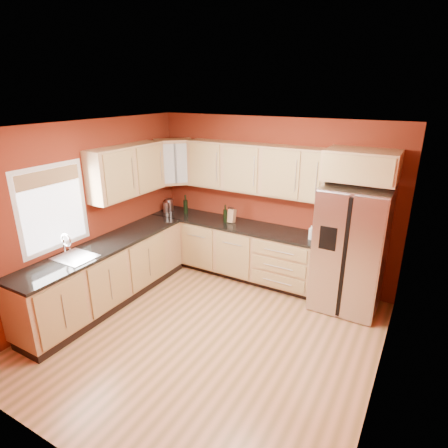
{
  "coord_description": "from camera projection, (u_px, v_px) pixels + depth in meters",
  "views": [
    {
      "loc": [
        2.18,
        -3.39,
        2.99
      ],
      "look_at": [
        -0.26,
        0.9,
        1.2
      ],
      "focal_mm": 30.0,
      "sensor_mm": 36.0,
      "label": 1
    }
  ],
  "objects": [
    {
      "name": "wine_bottle_a",
      "position": [
        186.0,
        204.0,
        6.52
      ],
      "size": [
        0.08,
        0.08,
        0.34
      ],
      "primitive_type": null,
      "rotation": [
        0.0,
        0.0,
        -0.01
      ],
      "color": "black",
      "rests_on": "countertop_back"
    },
    {
      "name": "wine_bottle_b",
      "position": [
        225.0,
        214.0,
        6.09
      ],
      "size": [
        0.08,
        0.08,
        0.3
      ],
      "primitive_type": null,
      "rotation": [
        0.0,
        0.0,
        -0.13
      ],
      "color": "black",
      "rests_on": "countertop_back"
    },
    {
      "name": "canister_left",
      "position": [
        169.0,
        205.0,
        6.71
      ],
      "size": [
        0.14,
        0.14,
        0.22
      ],
      "primitive_type": "cylinder",
      "rotation": [
        0.0,
        0.0,
        0.05
      ],
      "color": "#BCBCC1",
      "rests_on": "countertop_back"
    },
    {
      "name": "refrigerator",
      "position": [
        350.0,
        249.0,
        5.2
      ],
      "size": [
        0.9,
        0.75,
        1.78
      ],
      "primitive_type": "cube",
      "color": "#BCBCC1",
      "rests_on": "floor"
    },
    {
      "name": "base_cabinets_left",
      "position": [
        107.0,
        275.0,
        5.44
      ],
      "size": [
        0.6,
        2.8,
        0.88
      ],
      "primitive_type": "cube",
      "color": "#9E774D",
      "rests_on": "floor"
    },
    {
      "name": "wall_right",
      "position": [
        389.0,
        284.0,
        3.43
      ],
      "size": [
        0.04,
        4.0,
        2.6
      ],
      "primitive_type": "cube",
      "color": "maroon",
      "rests_on": "floor"
    },
    {
      "name": "over_fridge_cabinet",
      "position": [
        362.0,
        165.0,
        4.86
      ],
      "size": [
        0.92,
        0.6,
        0.4
      ],
      "primitive_type": "cube",
      "color": "#9E774D",
      "rests_on": "wall_back"
    },
    {
      "name": "upper_cabinets_left",
      "position": [
        127.0,
        171.0,
        5.62
      ],
      "size": [
        0.33,
        1.35,
        0.75
      ],
      "primitive_type": "cube",
      "color": "#9E774D",
      "rests_on": "wall_left"
    },
    {
      "name": "countertop_back",
      "position": [
        232.0,
        224.0,
        6.13
      ],
      "size": [
        2.9,
        0.62,
        0.04
      ],
      "primitive_type": "cube",
      "color": "black",
      "rests_on": "base_cabinets_back"
    },
    {
      "name": "base_cabinets_back",
      "position": [
        232.0,
        249.0,
        6.29
      ],
      "size": [
        2.9,
        0.6,
        0.88
      ],
      "primitive_type": "cube",
      "color": "#9E774D",
      "rests_on": "floor"
    },
    {
      "name": "wall_back",
      "position": [
        272.0,
        201.0,
        5.99
      ],
      "size": [
        4.0,
        0.04,
        2.6
      ],
      "primitive_type": "cube",
      "color": "maroon",
      "rests_on": "floor"
    },
    {
      "name": "corner_upper_cabinet",
      "position": [
        174.0,
        162.0,
        6.32
      ],
      "size": [
        0.67,
        0.67,
        0.75
      ],
      "primitive_type": "cube",
      "rotation": [
        0.0,
        0.0,
        0.79
      ],
      "color": "#9E774D",
      "rests_on": "wall_back"
    },
    {
      "name": "ceiling",
      "position": [
        203.0,
        128.0,
        3.91
      ],
      "size": [
        4.0,
        4.0,
        0.0
      ],
      "primitive_type": "plane",
      "color": "white",
      "rests_on": "wall_back"
    },
    {
      "name": "sink_faucet",
      "position": [
        74.0,
        247.0,
        4.81
      ],
      "size": [
        0.5,
        0.42,
        0.3
      ],
      "primitive_type": null,
      "color": "silver",
      "rests_on": "countertop_left"
    },
    {
      "name": "canister_right",
      "position": [
        166.0,
        207.0,
        6.63
      ],
      "size": [
        0.12,
        0.12,
        0.18
      ],
      "primitive_type": "cylinder",
      "rotation": [
        0.0,
        0.0,
        0.14
      ],
      "color": "#BCBCC1",
      "rests_on": "countertop_back"
    },
    {
      "name": "soap_dispenser",
      "position": [
        311.0,
        232.0,
        5.42
      ],
      "size": [
        0.09,
        0.09,
        0.21
      ],
      "primitive_type": "cylinder",
      "rotation": [
        0.0,
        0.0,
        -0.34
      ],
      "color": "silver",
      "rests_on": "countertop_back"
    },
    {
      "name": "knife_block",
      "position": [
        232.0,
        216.0,
        6.12
      ],
      "size": [
        0.11,
        0.1,
        0.22
      ],
      "primitive_type": "cube",
      "rotation": [
        0.0,
        0.0,
        -0.03
      ],
      "color": "#A77A51",
      "rests_on": "countertop_back"
    },
    {
      "name": "wall_front",
      "position": [
        58.0,
        335.0,
        2.72
      ],
      "size": [
        4.0,
        0.04,
        2.6
      ],
      "primitive_type": "cube",
      "color": "maroon",
      "rests_on": "floor"
    },
    {
      "name": "window",
      "position": [
        53.0,
        208.0,
        4.78
      ],
      "size": [
        0.03,
        0.9,
        1.0
      ],
      "primitive_type": "cube",
      "color": "white",
      "rests_on": "wall_left"
    },
    {
      "name": "wall_left",
      "position": [
        86.0,
        216.0,
        5.28
      ],
      "size": [
        0.04,
        4.0,
        2.6
      ],
      "primitive_type": "cube",
      "color": "maroon",
      "rests_on": "floor"
    },
    {
      "name": "upper_cabinets_back",
      "position": [
        254.0,
        168.0,
        5.79
      ],
      "size": [
        2.3,
        0.33,
        0.75
      ],
      "primitive_type": "cube",
      "color": "#9E774D",
      "rests_on": "wall_back"
    },
    {
      "name": "floor",
      "position": [
        207.0,
        336.0,
        4.8
      ],
      "size": [
        4.0,
        4.0,
        0.0
      ],
      "primitive_type": "plane",
      "color": "olive",
      "rests_on": "ground"
    },
    {
      "name": "countertop_left",
      "position": [
        104.0,
        246.0,
        5.28
      ],
      "size": [
        0.62,
        2.8,
        0.04
      ],
      "primitive_type": "cube",
      "color": "black",
      "rests_on": "base_cabinets_left"
    }
  ]
}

